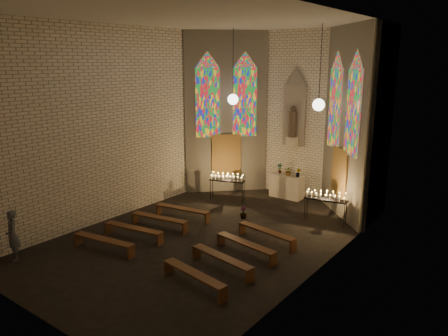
{
  "coord_description": "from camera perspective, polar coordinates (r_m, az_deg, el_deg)",
  "views": [
    {
      "loc": [
        8.63,
        -10.59,
        5.75
      ],
      "look_at": [
        0.03,
        0.9,
        2.21
      ],
      "focal_mm": 35.0,
      "sensor_mm": 36.0,
      "label": 1
    }
  ],
  "objects": [
    {
      "name": "pew_right_0",
      "position": [
        14.33,
        5.58,
        -8.38
      ],
      "size": [
        2.22,
        0.64,
        0.42
      ],
      "rotation": [
        0.0,
        0.0,
        -0.16
      ],
      "color": "#4F2D16",
      "rests_on": "ground"
    },
    {
      "name": "altar",
      "position": [
        18.96,
        8.19,
        -2.36
      ],
      "size": [
        1.4,
        0.6,
        1.0
      ],
      "primitive_type": "cube",
      "color": "beige",
      "rests_on": "ground"
    },
    {
      "name": "pew_left_3",
      "position": [
        14.12,
        -15.43,
        -9.18
      ],
      "size": [
        2.22,
        0.64,
        0.42
      ],
      "rotation": [
        0.0,
        0.0,
        0.16
      ],
      "color": "#4F2D16",
      "rests_on": "ground"
    },
    {
      "name": "pew_right_2",
      "position": [
        12.51,
        -0.28,
        -11.76
      ],
      "size": [
        2.22,
        0.64,
        0.42
      ],
      "rotation": [
        0.0,
        0.0,
        -0.16
      ],
      "color": "#4F2D16",
      "rests_on": "ground"
    },
    {
      "name": "flower_vase_right",
      "position": [
        18.48,
        9.67,
        -0.6
      ],
      "size": [
        0.22,
        0.18,
        0.4
      ],
      "primitive_type": "imported",
      "rotation": [
        0.0,
        0.0,
        -0.03
      ],
      "color": "#4C723F",
      "rests_on": "altar"
    },
    {
      "name": "room",
      "position": [
        16.54,
        5.07,
        6.74
      ],
      "size": [
        8.22,
        12.43,
        7.0
      ],
      "color": "#F1E4CA",
      "rests_on": "ground"
    },
    {
      "name": "votive_stand_left",
      "position": [
        18.27,
        0.42,
        -1.4
      ],
      "size": [
        1.53,
        0.8,
        1.1
      ],
      "rotation": [
        0.0,
        0.0,
        0.32
      ],
      "color": "black",
      "rests_on": "ground"
    },
    {
      "name": "votive_stand_right",
      "position": [
        16.15,
        13.18,
        -3.75
      ],
      "size": [
        1.57,
        0.59,
        1.13
      ],
      "rotation": [
        0.0,
        0.0,
        0.15
      ],
      "color": "black",
      "rests_on": "ground"
    },
    {
      "name": "floor",
      "position": [
        14.83,
        -2.22,
        -8.98
      ],
      "size": [
        12.0,
        12.0,
        0.0
      ],
      "primitive_type": "plane",
      "color": "black",
      "rests_on": "ground"
    },
    {
      "name": "pew_right_3",
      "position": [
        11.67,
        -3.94,
        -13.77
      ],
      "size": [
        2.22,
        0.64,
        0.42
      ],
      "rotation": [
        0.0,
        0.0,
        -0.16
      ],
      "color": "#4F2D16",
      "rests_on": "ground"
    },
    {
      "name": "pew_right_1",
      "position": [
        13.39,
        2.86,
        -9.97
      ],
      "size": [
        2.22,
        0.64,
        0.42
      ],
      "rotation": [
        0.0,
        0.0,
        -0.16
      ],
      "color": "#4F2D16",
      "rests_on": "ground"
    },
    {
      "name": "aisle_flower_pot",
      "position": [
        16.41,
        2.55,
        -5.84
      ],
      "size": [
        0.27,
        0.27,
        0.45
      ],
      "primitive_type": "imported",
      "rotation": [
        0.0,
        0.0,
        0.08
      ],
      "color": "#4C723F",
      "rests_on": "ground"
    },
    {
      "name": "pew_left_0",
      "position": [
        16.39,
        -5.46,
        -5.47
      ],
      "size": [
        2.22,
        0.64,
        0.42
      ],
      "rotation": [
        0.0,
        0.0,
        0.16
      ],
      "color": "#4F2D16",
      "rests_on": "ground"
    },
    {
      "name": "visitor",
      "position": [
        14.36,
        -25.9,
        -7.93
      ],
      "size": [
        0.65,
        0.53,
        1.53
      ],
      "primitive_type": "imported",
      "rotation": [
        0.0,
        0.0,
        -0.35
      ],
      "color": "#484A52",
      "rests_on": "ground"
    },
    {
      "name": "flower_vase_left",
      "position": [
        19.02,
        7.29,
        -0.06
      ],
      "size": [
        0.25,
        0.2,
        0.43
      ],
      "primitive_type": "imported",
      "rotation": [
        0.0,
        0.0,
        0.23
      ],
      "color": "#4C723F",
      "rests_on": "altar"
    },
    {
      "name": "pew_left_1",
      "position": [
        15.58,
        -8.44,
        -6.61
      ],
      "size": [
        2.22,
        0.64,
        0.42
      ],
      "rotation": [
        0.0,
        0.0,
        0.16
      ],
      "color": "#4F2D16",
      "rests_on": "ground"
    },
    {
      "name": "flower_vase_center",
      "position": [
        18.7,
        8.43,
        -0.37
      ],
      "size": [
        0.45,
        0.42,
        0.41
      ],
      "primitive_type": "imported",
      "rotation": [
        0.0,
        0.0,
        0.32
      ],
      "color": "#4C723F",
      "rests_on": "altar"
    },
    {
      "name": "pew_left_2",
      "position": [
        14.82,
        -11.75,
        -7.85
      ],
      "size": [
        2.22,
        0.64,
        0.42
      ],
      "rotation": [
        0.0,
        0.0,
        0.16
      ],
      "color": "#4F2D16",
      "rests_on": "ground"
    }
  ]
}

